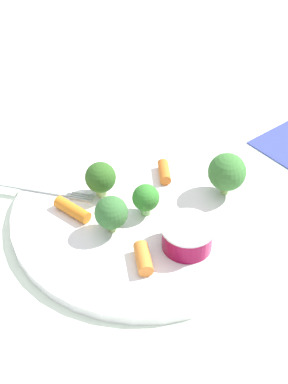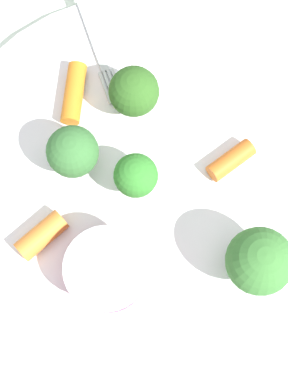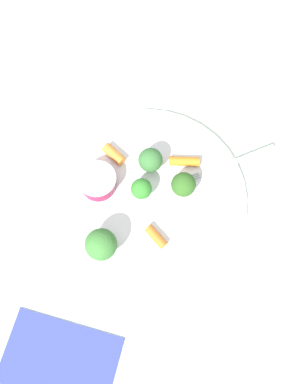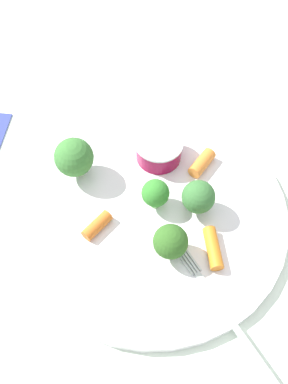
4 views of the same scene
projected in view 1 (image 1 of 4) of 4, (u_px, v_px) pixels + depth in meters
ground_plane at (143, 215)px, 0.65m from camera, size 2.40×2.40×0.00m
plate at (143, 212)px, 0.64m from camera, size 0.32×0.32×0.01m
sauce_cup at (187, 236)px, 0.58m from camera, size 0.06×0.06×0.03m
broccoli_floret_0 at (148, 198)px, 0.62m from camera, size 0.03×0.03×0.04m
broccoli_floret_1 at (101, 178)px, 0.64m from camera, size 0.04×0.04×0.05m
broccoli_floret_2 at (111, 213)px, 0.59m from camera, size 0.04×0.04×0.05m
broccoli_floret_3 at (227, 172)px, 0.64m from camera, size 0.05×0.05×0.06m
carrot_stick_0 at (164, 172)px, 0.68m from camera, size 0.02×0.04×0.01m
carrot_stick_1 at (143, 258)px, 0.57m from camera, size 0.02×0.04×0.02m
carrot_stick_2 at (72, 210)px, 0.63m from camera, size 0.04×0.05×0.01m
fork at (33, 189)px, 0.66m from camera, size 0.14×0.09×0.00m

